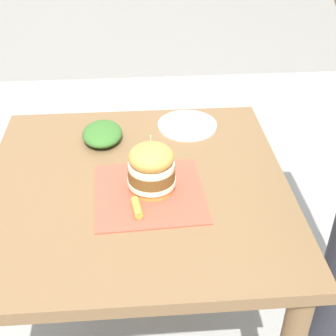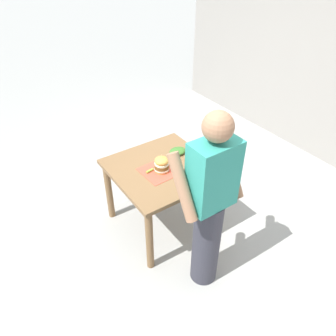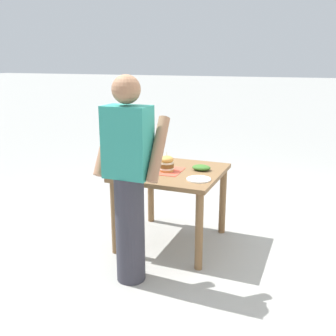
{
  "view_description": "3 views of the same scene",
  "coord_description": "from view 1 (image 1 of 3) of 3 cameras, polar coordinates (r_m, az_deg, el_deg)",
  "views": [
    {
      "loc": [
        1.17,
        0.01,
        1.63
      ],
      "look_at": [
        0.0,
        0.1,
        0.81
      ],
      "focal_mm": 50.0,
      "sensor_mm": 36.0,
      "label": 1
    },
    {
      "loc": [
        1.4,
        2.15,
        2.63
      ],
      "look_at": [
        0.0,
        0.1,
        0.81
      ],
      "focal_mm": 35.0,
      "sensor_mm": 36.0,
      "label": 2
    },
    {
      "loc": [
        -1.33,
        3.41,
        1.79
      ],
      "look_at": [
        0.0,
        0.1,
        0.81
      ],
      "focal_mm": 42.0,
      "sensor_mm": 36.0,
      "label": 3
    }
  ],
  "objects": [
    {
      "name": "ground_plane",
      "position": [
        2.0,
        -3.02,
        -19.38
      ],
      "size": [
        80.0,
        80.0,
        0.0
      ],
      "primitive_type": "plane",
      "color": "#9E9E99"
    },
    {
      "name": "patio_table",
      "position": [
        1.54,
        -3.73,
        -5.55
      ],
      "size": [
        0.95,
        0.95,
        0.76
      ],
      "color": "brown",
      "rests_on": "ground"
    },
    {
      "name": "serving_paper",
      "position": [
        1.41,
        -2.27,
        -3.04
      ],
      "size": [
        0.34,
        0.34,
        0.0
      ],
      "primitive_type": "cube",
      "rotation": [
        0.0,
        0.0,
        0.05
      ],
      "color": "#D64C38",
      "rests_on": "patio_table"
    },
    {
      "name": "sandwich",
      "position": [
        1.39,
        -2.04,
        0.01
      ],
      "size": [
        0.15,
        0.15,
        0.19
      ],
      "color": "gold",
      "rests_on": "serving_paper"
    },
    {
      "name": "pickle_spear",
      "position": [
        1.34,
        -3.97,
        -4.85
      ],
      "size": [
        0.08,
        0.03,
        0.02
      ],
      "primitive_type": "cylinder",
      "rotation": [
        0.0,
        1.57,
        0.14
      ],
      "color": "#8EA83D",
      "rests_on": "serving_paper"
    },
    {
      "name": "side_plate_with_forks",
      "position": [
        1.75,
        2.37,
        5.24
      ],
      "size": [
        0.22,
        0.22,
        0.02
      ],
      "color": "white",
      "rests_on": "patio_table"
    },
    {
      "name": "side_salad",
      "position": [
        1.67,
        -8.01,
        4.18
      ],
      "size": [
        0.18,
        0.14,
        0.05
      ],
      "primitive_type": "ellipsoid",
      "color": "#386B28",
      "rests_on": "patio_table"
    }
  ]
}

